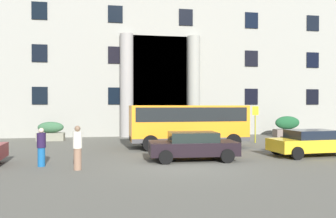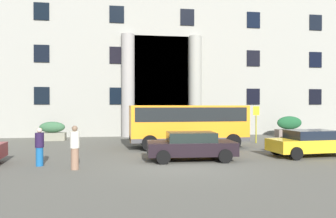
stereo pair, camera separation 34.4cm
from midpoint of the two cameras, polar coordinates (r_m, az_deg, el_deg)
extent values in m
cube|color=#54534A|center=(14.07, 2.37, -10.06)|extent=(80.00, 64.00, 0.12)
cube|color=gray|center=(31.55, -4.24, 9.74)|extent=(36.54, 9.00, 15.06)
cube|color=black|center=(26.88, -1.76, 4.10)|extent=(4.51, 0.12, 8.33)
cylinder|color=gray|center=(26.34, -7.72, 4.16)|extent=(1.07, 1.07, 8.33)
cylinder|color=gray|center=(27.09, 4.20, 4.07)|extent=(1.07, 1.07, 8.33)
cube|color=black|center=(27.16, -22.09, 2.22)|extent=(1.18, 0.08, 1.37)
cube|color=black|center=(26.50, -9.65, 2.30)|extent=(1.18, 0.08, 1.37)
cube|color=black|center=(28.93, 14.21, 2.15)|extent=(1.18, 0.08, 1.37)
cube|color=black|center=(31.73, 23.93, 1.98)|extent=(1.18, 0.08, 1.37)
cube|color=black|center=(27.45, -22.12, 9.15)|extent=(1.18, 0.08, 1.37)
cube|color=black|center=(26.80, -9.66, 9.40)|extent=(1.18, 0.08, 1.37)
cube|color=black|center=(29.20, 14.23, 8.66)|extent=(1.18, 0.08, 1.37)
cube|color=black|center=(31.98, 23.96, 7.93)|extent=(1.18, 0.08, 1.37)
cube|color=black|center=(28.13, -22.15, 15.84)|extent=(1.18, 0.08, 1.37)
cube|color=black|center=(27.50, -9.68, 16.24)|extent=(1.18, 0.08, 1.37)
cube|color=black|center=(28.09, 2.82, 15.91)|extent=(1.18, 0.08, 1.37)
cube|color=black|center=(29.84, 14.25, 14.97)|extent=(1.18, 0.08, 1.37)
cube|color=black|center=(32.57, 23.99, 13.72)|extent=(1.18, 0.08, 1.37)
cube|color=orange|center=(19.52, 3.00, -2.44)|extent=(6.98, 2.59, 2.10)
cube|color=black|center=(19.49, 3.00, -0.89)|extent=(6.56, 2.61, 0.81)
cube|color=black|center=(20.56, 12.25, -1.32)|extent=(0.10, 2.07, 1.02)
cube|color=#403F40|center=(19.59, 3.00, -5.16)|extent=(6.98, 2.63, 0.24)
cylinder|color=black|center=(21.45, 8.56, -4.98)|extent=(0.91, 0.30, 0.90)
cylinder|color=black|center=(19.16, 10.98, -5.66)|extent=(0.91, 0.30, 0.90)
cylinder|color=black|center=(20.40, -4.49, -5.26)|extent=(0.91, 0.30, 0.90)
cylinder|color=black|center=(17.97, -3.66, -6.07)|extent=(0.91, 0.30, 0.90)
cylinder|color=#9F9818|center=(22.65, 14.77, -2.74)|extent=(0.08, 0.08, 2.44)
cube|color=yellow|center=(22.59, 14.81, -0.29)|extent=(0.44, 0.03, 0.60)
cube|color=gray|center=(24.80, -20.43, -4.63)|extent=(1.88, 0.87, 0.57)
ellipsoid|color=#345E3C|center=(24.75, -20.43, -3.06)|extent=(1.80, 0.78, 0.80)
cube|color=#6F6058|center=(27.88, 20.05, -4.00)|extent=(2.18, 0.80, 0.61)
ellipsoid|color=#1A4E2A|center=(27.83, 20.05, -2.28)|extent=(2.09, 0.72, 1.06)
cube|color=gray|center=(24.60, 3.64, -4.76)|extent=(2.15, 0.77, 0.46)
ellipsoid|color=#2F6036|center=(24.54, 3.64, -3.24)|extent=(2.06, 0.70, 0.85)
cube|color=#6A6060|center=(24.45, -3.98, -4.61)|extent=(1.41, 0.71, 0.62)
ellipsoid|color=#185424|center=(24.39, -3.98, -2.89)|extent=(1.35, 0.64, 0.85)
cube|color=black|center=(15.10, 3.77, -6.89)|extent=(4.11, 1.97, 0.60)
cube|color=black|center=(15.04, 3.77, -4.93)|extent=(2.25, 1.67, 0.44)
cylinder|color=black|center=(16.30, 7.96, -7.26)|extent=(0.63, 0.23, 0.62)
cylinder|color=black|center=(14.59, 9.80, -8.20)|extent=(0.63, 0.23, 0.62)
cylinder|color=black|center=(15.82, -1.78, -7.50)|extent=(0.63, 0.23, 0.62)
cylinder|color=black|center=(14.06, -1.10, -8.53)|extent=(0.63, 0.23, 0.62)
cube|color=gold|center=(17.76, 23.53, -5.80)|extent=(4.27, 1.99, 0.61)
cube|color=black|center=(17.71, 23.54, -4.12)|extent=(2.34, 1.65, 0.43)
cylinder|color=black|center=(19.32, 25.36, -6.07)|extent=(0.63, 0.24, 0.62)
cylinder|color=black|center=(17.70, 18.17, -6.66)|extent=(0.63, 0.24, 0.62)
cylinder|color=black|center=(16.29, 21.34, -7.31)|extent=(0.63, 0.24, 0.62)
cylinder|color=black|center=(19.61, 21.69, -5.99)|extent=(0.61, 0.20, 0.60)
cylinder|color=black|center=(18.67, 18.24, -6.31)|extent=(0.61, 0.22, 0.60)
cube|color=navy|center=(19.10, 20.01, -5.31)|extent=(0.98, 0.40, 0.32)
cube|color=black|center=(18.97, 19.59, -4.81)|extent=(0.55, 0.29, 0.12)
cylinder|color=#A5A5A8|center=(19.48, 21.43, -4.32)|extent=(0.13, 0.55, 0.03)
cylinder|color=#15528E|center=(14.63, -22.15, -7.88)|extent=(0.30, 0.30, 0.79)
cylinder|color=#211435|center=(14.54, -22.16, -5.15)|extent=(0.36, 0.36, 0.61)
sphere|color=beige|center=(14.51, -22.16, -3.54)|extent=(0.21, 0.21, 0.21)
cylinder|color=#86644D|center=(13.40, -16.45, -8.50)|extent=(0.30, 0.30, 0.86)
cylinder|color=beige|center=(13.30, -16.46, -5.26)|extent=(0.36, 0.36, 0.66)
sphere|color=brown|center=(13.26, -16.46, -3.34)|extent=(0.23, 0.23, 0.23)
camera|label=1|loc=(0.17, -90.49, -0.01)|focal=34.41mm
camera|label=2|loc=(0.17, 89.51, 0.01)|focal=34.41mm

